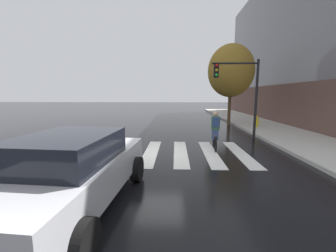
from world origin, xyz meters
The scene contains 7 objects.
ground_plane centered at (0.00, 0.00, 0.00)m, with size 120.00×120.00×0.00m, color black.
crosswalk_stripes centered at (-0.10, 0.00, 0.01)m, with size 7.84×3.99×0.01m.
sedan_near centered at (-1.22, -4.35, 0.82)m, with size 2.41×4.72×1.59m.
cyclist centered at (2.62, 0.59, 0.84)m, with size 0.38×1.71×1.69m.
traffic_light_near centered at (4.35, 2.98, 2.86)m, with size 2.47×0.28×4.20m.
fire_hydrant centered at (6.53, 6.22, 0.53)m, with size 0.33×0.22×0.78m.
street_tree_near centered at (5.13, 8.31, 4.19)m, with size 3.49×3.49×6.21m.
Camera 1 is at (0.91, -8.45, 2.37)m, focal length 22.48 mm.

